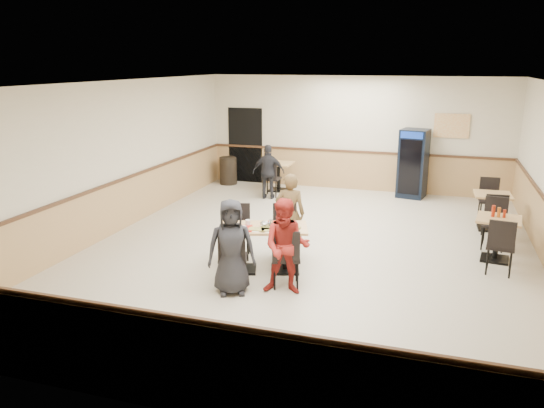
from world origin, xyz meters
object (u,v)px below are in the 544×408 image
(side_table_far, at_px, (492,206))
(back_table, at_px, (279,172))
(diner_man_opposite, at_px, (290,214))
(diner_woman_left, at_px, (231,247))
(trash_bin, at_px, (228,171))
(pepsi_cooler, at_px, (413,163))
(main_table, at_px, (264,242))
(diner_woman_right, at_px, (286,247))
(side_table_near, at_px, (498,232))
(lone_diner, at_px, (269,172))

(side_table_far, xyz_separation_m, back_table, (-5.13, 1.93, 0.00))
(diner_man_opposite, bearing_deg, side_table_far, -154.71)
(diner_woman_left, distance_m, diner_man_opposite, 1.95)
(diner_woman_left, relative_size, side_table_far, 1.90)
(back_table, relative_size, trash_bin, 1.00)
(diner_man_opposite, distance_m, pepsi_cooler, 5.22)
(main_table, height_order, back_table, back_table)
(side_table_far, bearing_deg, diner_woman_right, -126.71)
(side_table_near, height_order, back_table, side_table_near)
(lone_diner, distance_m, trash_bin, 2.02)
(main_table, relative_size, back_table, 2.05)
(diner_woman_right, height_order, side_table_near, diner_woman_right)
(main_table, xyz_separation_m, diner_woman_right, (0.60, -0.72, 0.22))
(main_table, distance_m, trash_bin, 6.51)
(side_table_far, bearing_deg, back_table, 159.38)
(pepsi_cooler, bearing_deg, side_table_near, -57.44)
(lone_diner, distance_m, side_table_far, 5.25)
(diner_woman_left, distance_m, side_table_near, 4.69)
(main_table, relative_size, trash_bin, 2.06)
(diner_man_opposite, xyz_separation_m, trash_bin, (-3.15, 4.83, -0.35))
(pepsi_cooler, bearing_deg, side_table_far, -42.92)
(lone_diner, bearing_deg, trash_bin, -48.33)
(side_table_far, distance_m, trash_bin, 7.10)
(main_table, height_order, diner_woman_right, diner_woman_right)
(diner_man_opposite, bearing_deg, diner_woman_left, 69.15)
(main_table, distance_m, pepsi_cooler, 6.19)
(trash_bin, bearing_deg, diner_woman_left, -67.50)
(main_table, relative_size, side_table_near, 1.96)
(diner_woman_right, bearing_deg, pepsi_cooler, 68.61)
(back_table, bearing_deg, diner_man_opposite, -70.70)
(diner_man_opposite, relative_size, lone_diner, 1.07)
(side_table_near, height_order, pepsi_cooler, pepsi_cooler)
(side_table_near, relative_size, side_table_far, 1.05)
(diner_man_opposite, distance_m, trash_bin, 5.78)
(back_table, height_order, pepsi_cooler, pepsi_cooler)
(diner_woman_left, xyz_separation_m, lone_diner, (-1.21, 5.53, -0.04))
(main_table, distance_m, diner_woman_left, 1.00)
(pepsi_cooler, height_order, trash_bin, pepsi_cooler)
(diner_man_opposite, height_order, pepsi_cooler, pepsi_cooler)
(diner_woman_right, height_order, trash_bin, diner_woman_right)
(back_table, height_order, trash_bin, back_table)
(diner_woman_left, bearing_deg, side_table_near, 9.88)
(diner_woman_left, bearing_deg, pepsi_cooler, 47.65)
(lone_diner, xyz_separation_m, back_table, (0.00, 0.87, -0.17))
(diner_woman_left, relative_size, diner_man_opposite, 0.99)
(side_table_near, distance_m, pepsi_cooler, 4.49)
(diner_man_opposite, bearing_deg, lone_diner, -76.80)
(diner_woman_right, xyz_separation_m, side_table_far, (3.15, 4.22, -0.22))
(main_table, xyz_separation_m, pepsi_cooler, (2.04, 5.83, 0.36))
(diner_man_opposite, bearing_deg, main_table, 69.15)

